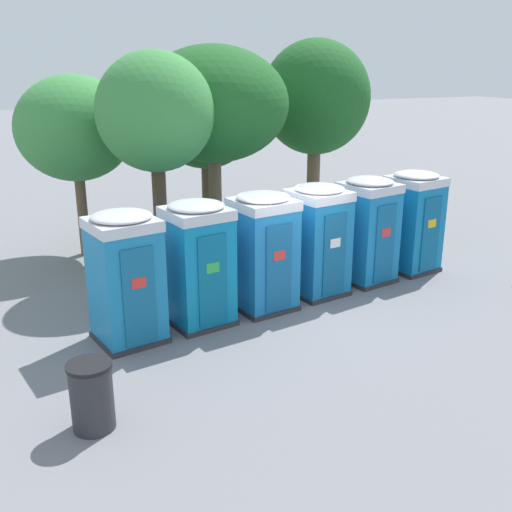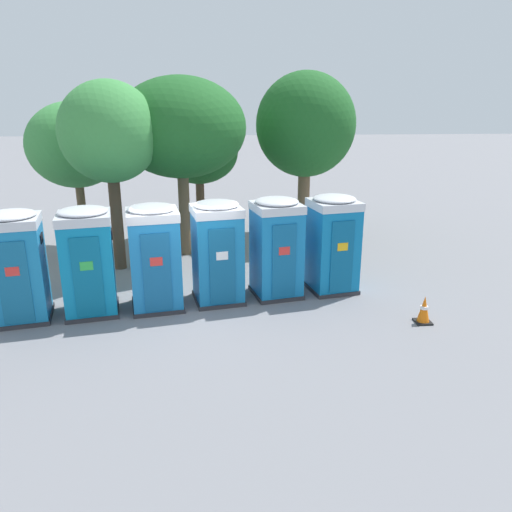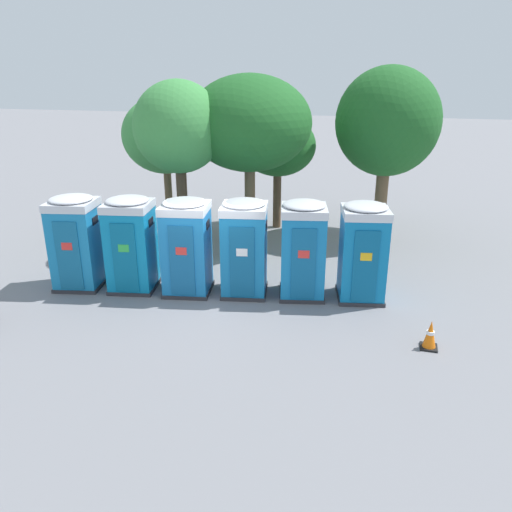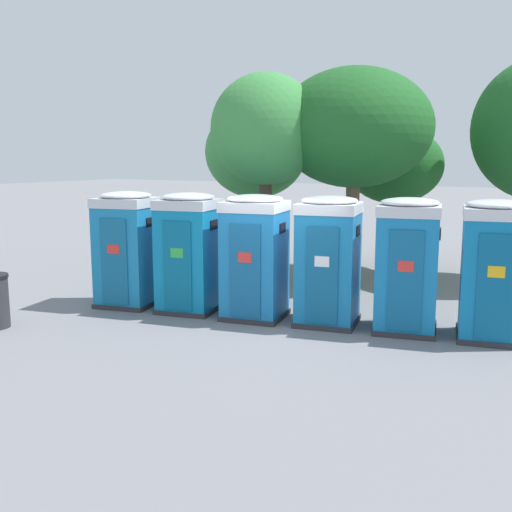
# 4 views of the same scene
# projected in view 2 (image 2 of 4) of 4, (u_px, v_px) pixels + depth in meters

# --- Properties ---
(ground_plane) EXTENTS (120.00, 120.00, 0.00)m
(ground_plane) POSITION_uv_depth(u_px,v_px,m) (190.00, 307.00, 12.17)
(ground_plane) COLOR slate
(portapotty_0) EXTENTS (1.42, 1.42, 2.54)m
(portapotty_0) POSITION_uv_depth(u_px,v_px,m) (17.00, 266.00, 11.13)
(portapotty_0) COLOR #2D2D33
(portapotty_0) RESTS_ON ground
(portapotty_1) EXTENTS (1.39, 1.40, 2.54)m
(portapotty_1) POSITION_uv_depth(u_px,v_px,m) (88.00, 261.00, 11.49)
(portapotty_1) COLOR #2D2D33
(portapotty_1) RESTS_ON ground
(portapotty_2) EXTENTS (1.40, 1.39, 2.54)m
(portapotty_2) POSITION_uv_depth(u_px,v_px,m) (155.00, 257.00, 11.78)
(portapotty_2) COLOR #2D2D33
(portapotty_2) RESTS_ON ground
(portapotty_3) EXTENTS (1.38, 1.40, 2.54)m
(portapotty_3) POSITION_uv_depth(u_px,v_px,m) (217.00, 251.00, 12.20)
(portapotty_3) COLOR #2D2D33
(portapotty_3) RESTS_ON ground
(portapotty_4) EXTENTS (1.38, 1.42, 2.54)m
(portapotty_4) POSITION_uv_depth(u_px,v_px,m) (276.00, 247.00, 12.56)
(portapotty_4) COLOR #2D2D33
(portapotty_4) RESTS_ON ground
(portapotty_5) EXTENTS (1.38, 1.41, 2.54)m
(portapotty_5) POSITION_uv_depth(u_px,v_px,m) (333.00, 243.00, 12.90)
(portapotty_5) COLOR #2D2D33
(portapotty_5) RESTS_ON ground
(street_tree_0) EXTENTS (2.75, 2.75, 4.15)m
(street_tree_0) POSITION_uv_depth(u_px,v_px,m) (199.00, 153.00, 17.47)
(street_tree_0) COLOR brown
(street_tree_0) RESTS_ON ground
(street_tree_1) EXTENTS (2.78, 2.78, 5.37)m
(street_tree_1) POSITION_uv_depth(u_px,v_px,m) (109.00, 133.00, 13.79)
(street_tree_1) COLOR #4C3826
(street_tree_1) RESTS_ON ground
(street_tree_2) EXTENTS (3.98, 3.98, 5.54)m
(street_tree_2) POSITION_uv_depth(u_px,v_px,m) (181.00, 128.00, 15.14)
(street_tree_2) COLOR brown
(street_tree_2) RESTS_ON ground
(street_tree_3) EXTENTS (3.51, 3.51, 5.80)m
(street_tree_3) POSITION_uv_depth(u_px,v_px,m) (306.00, 126.00, 17.53)
(street_tree_3) COLOR brown
(street_tree_3) RESTS_ON ground
(street_tree_4) EXTENTS (3.05, 3.05, 4.80)m
(street_tree_4) POSITION_uv_depth(u_px,v_px,m) (75.00, 145.00, 16.04)
(street_tree_4) COLOR brown
(street_tree_4) RESTS_ON ground
(traffic_cone) EXTENTS (0.36, 0.36, 0.64)m
(traffic_cone) POSITION_uv_depth(u_px,v_px,m) (424.00, 310.00, 11.22)
(traffic_cone) COLOR black
(traffic_cone) RESTS_ON ground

